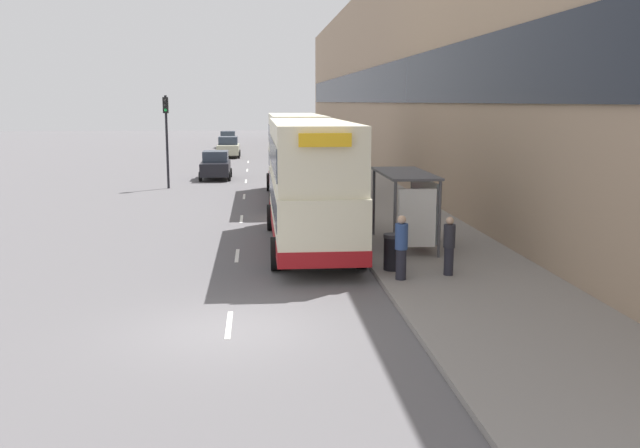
{
  "coord_description": "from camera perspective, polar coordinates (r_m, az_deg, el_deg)",
  "views": [
    {
      "loc": [
        0.67,
        -15.12,
        4.95
      ],
      "look_at": [
        3.34,
        14.76,
        -0.22
      ],
      "focal_mm": 40.0,
      "sensor_mm": 36.0,
      "label": 1
    }
  ],
  "objects": [
    {
      "name": "ground_plane",
      "position": [
        15.92,
        -7.34,
        -8.41
      ],
      "size": [
        220.0,
        220.0,
        0.0
      ],
      "primitive_type": "plane",
      "color": "#5B595B"
    },
    {
      "name": "car_2",
      "position": [
        78.55,
        -7.37,
        6.72
      ],
      "size": [
        1.93,
        4.42,
        1.78
      ],
      "rotation": [
        0.0,
        0.0,
        3.14
      ],
      "color": "#B7B799",
      "rests_on": "ground_plane"
    },
    {
      "name": "double_decker_bus_ahead",
      "position": [
        36.29,
        -1.97,
        5.56
      ],
      "size": [
        2.85,
        10.79,
        4.3
      ],
      "color": "beige",
      "rests_on": "ground_plane"
    },
    {
      "name": "car_0",
      "position": [
        46.53,
        -8.35,
        4.66
      ],
      "size": [
        1.99,
        3.88,
        1.8
      ],
      "rotation": [
        0.0,
        0.0,
        3.14
      ],
      "color": "black",
      "rests_on": "ground_plane"
    },
    {
      "name": "lane_mark_0",
      "position": [
        16.26,
        -7.29,
        -8.0
      ],
      "size": [
        0.12,
        2.0,
        0.01
      ],
      "color": "silver",
      "rests_on": "ground_plane"
    },
    {
      "name": "pavement",
      "position": [
        54.16,
        1.09,
        4.6
      ],
      "size": [
        5.0,
        93.0,
        0.14
      ],
      "color": "gray",
      "rests_on": "ground_plane"
    },
    {
      "name": "lane_mark_3",
      "position": [
        37.77,
        -6.09,
        2.2
      ],
      "size": [
        0.12,
        2.0,
        0.01
      ],
      "color": "silver",
      "rests_on": "ground_plane"
    },
    {
      "name": "pedestrian_at_shelter",
      "position": [
        19.49,
        6.52,
        -1.83
      ],
      "size": [
        0.35,
        0.35,
        1.78
      ],
      "color": "#23232D",
      "rests_on": "ground_plane"
    },
    {
      "name": "lane_mark_5",
      "position": [
        52.32,
        -5.84,
        4.3
      ],
      "size": [
        0.12,
        2.0,
        0.01
      ],
      "color": "silver",
      "rests_on": "ground_plane"
    },
    {
      "name": "bus_shelter",
      "position": [
        23.76,
        7.34,
        2.27
      ],
      "size": [
        1.6,
        4.2,
        2.48
      ],
      "color": "#4C4C51",
      "rests_on": "ground_plane"
    },
    {
      "name": "pedestrian_1",
      "position": [
        20.19,
        10.29,
        -1.7
      ],
      "size": [
        0.33,
        0.33,
        1.65
      ],
      "color": "#23232D",
      "rests_on": "ground_plane"
    },
    {
      "name": "car_1",
      "position": [
        64.73,
        -7.35,
        6.11
      ],
      "size": [
        2.1,
        4.15,
        1.84
      ],
      "rotation": [
        0.0,
        0.0,
        3.14
      ],
      "color": "#B7B799",
      "rests_on": "ground_plane"
    },
    {
      "name": "terrace_facade",
      "position": [
        54.54,
        5.37,
        11.65
      ],
      "size": [
        3.1,
        93.0,
        13.56
      ],
      "color": "#9E846B",
      "rests_on": "ground_plane"
    },
    {
      "name": "lane_mark_1",
      "position": [
        23.34,
        -6.65,
        -2.52
      ],
      "size": [
        0.12,
        2.0,
        0.01
      ],
      "color": "silver",
      "rests_on": "ground_plane"
    },
    {
      "name": "double_decker_bus_near",
      "position": [
        24.09,
        -0.78,
        3.43
      ],
      "size": [
        2.85,
        10.46,
        4.3
      ],
      "color": "beige",
      "rests_on": "ground_plane"
    },
    {
      "name": "litter_bin",
      "position": [
        20.65,
        5.84,
        -2.23
      ],
      "size": [
        0.55,
        0.55,
        1.05
      ],
      "color": "black",
      "rests_on": "ground_plane"
    },
    {
      "name": "pedestrian_2",
      "position": [
        24.78,
        9.0,
        0.44
      ],
      "size": [
        0.33,
        0.33,
        1.65
      ],
      "color": "#23232D",
      "rests_on": "ground_plane"
    },
    {
      "name": "lane_mark_6",
      "position": [
        59.61,
        -5.77,
        4.97
      ],
      "size": [
        0.12,
        2.0,
        0.01
      ],
      "color": "silver",
      "rests_on": "ground_plane"
    },
    {
      "name": "lane_mark_4",
      "position": [
        45.04,
        -5.95,
        3.42
      ],
      "size": [
        0.12,
        2.0,
        0.01
      ],
      "color": "silver",
      "rests_on": "ground_plane"
    },
    {
      "name": "lane_mark_2",
      "position": [
        30.53,
        -6.3,
        0.4
      ],
      "size": [
        0.12,
        2.0,
        0.01
      ],
      "color": "silver",
      "rests_on": "ground_plane"
    },
    {
      "name": "traffic_light_far_kerb",
      "position": [
        41.78,
        -12.19,
        7.63
      ],
      "size": [
        0.3,
        0.32,
        5.29
      ],
      "color": "black",
      "rests_on": "ground_plane"
    }
  ]
}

